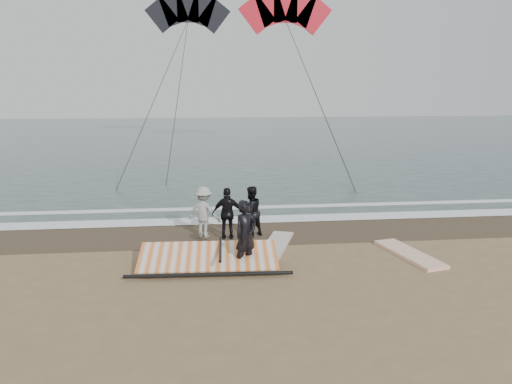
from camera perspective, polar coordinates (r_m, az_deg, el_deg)
ground at (r=11.44m, az=5.20°, el=-10.97°), size 120.00×120.00×0.00m
sea at (r=43.58m, az=-3.41°, el=6.24°), size 120.00×54.00×0.02m
wet_sand at (r=15.61m, az=1.94°, el=-4.51°), size 120.00×2.80×0.01m
foam_near at (r=16.94m, az=1.27°, el=-3.10°), size 120.00×0.90×0.01m
foam_far at (r=18.57m, az=0.58°, el=-1.73°), size 120.00×0.45×0.01m
man_main at (r=12.33m, az=-1.20°, el=-4.89°), size 0.76×0.70×1.73m
board_white at (r=14.06m, az=17.11°, el=-6.78°), size 1.19×2.48×0.10m
board_cream at (r=14.24m, az=2.34°, el=-6.00°), size 1.35×2.36×0.10m
trio_cluster at (r=14.86m, az=-3.55°, el=-2.33°), size 2.45×1.03×1.55m
sail_rig at (r=12.77m, az=-5.77°, el=-7.53°), size 3.98×1.84×0.49m
kite_red at (r=34.18m, az=3.41°, el=19.52°), size 6.67×6.94×16.13m
kite_dark at (r=38.60m, az=-7.81°, el=19.31°), size 6.77×8.56×19.39m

